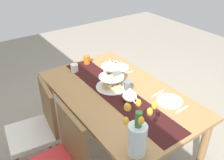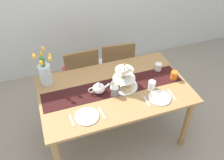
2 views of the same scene
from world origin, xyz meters
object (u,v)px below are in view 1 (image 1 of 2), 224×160
(cream_jug, at_px, (74,68))
(fork_left, at_px, (182,109))
(knife_left, at_px, (158,93))
(mug_white_text, at_px, (107,69))
(dinner_plate_right, at_px, (118,68))
(fork_right, at_px, (127,73))
(dinner_plate_left, at_px, (170,101))
(mug_grey, at_px, (128,86))
(tulip_vase, at_px, (137,136))
(knife_right, at_px, (111,63))
(mug_orange, at_px, (87,60))
(tiered_cake_stand, at_px, (112,78))
(dining_table, at_px, (118,102))
(chair_right, at_px, (38,126))
(teapot, at_px, (130,96))

(cream_jug, distance_m, fork_left, 1.19)
(knife_left, relative_size, mug_white_text, 1.79)
(dinner_plate_right, xyz_separation_m, mug_white_text, (-0.01, 0.16, 0.04))
(knife_left, xyz_separation_m, fork_right, (0.47, 0.00, 0.00))
(knife_left, bearing_deg, fork_left, 180.00)
(dinner_plate_left, xyz_separation_m, mug_grey, (0.35, 0.19, 0.05))
(dinner_plate_right, bearing_deg, tulip_vase, 149.46)
(mug_grey, bearing_deg, tulip_vase, 146.25)
(fork_left, relative_size, mug_white_text, 1.58)
(dinner_plate_left, xyz_separation_m, fork_right, (0.62, 0.00, -0.00))
(tulip_vase, relative_size, cream_jug, 4.94)
(knife_right, bearing_deg, knife_left, 180.00)
(cream_jug, relative_size, knife_left, 0.50)
(knife_right, bearing_deg, dinner_plate_right, 180.00)
(mug_orange, bearing_deg, tiered_cake_stand, 174.22)
(tulip_vase, relative_size, mug_grey, 4.42)
(knife_left, bearing_deg, mug_grey, 43.52)
(tulip_vase, distance_m, dinner_plate_right, 1.23)
(dining_table, xyz_separation_m, tulip_vase, (-0.66, 0.33, 0.26))
(chair_right, height_order, mug_grey, chair_right)
(teapot, distance_m, knife_right, 0.76)
(fork_right, distance_m, knife_right, 0.29)
(dinner_plate_right, height_order, mug_grey, mug_grey)
(tiered_cake_stand, height_order, cream_jug, tiered_cake_stand)
(dinner_plate_right, relative_size, knife_right, 1.35)
(cream_jug, distance_m, mug_orange, 0.22)
(dining_table, xyz_separation_m, chair_right, (0.28, 0.70, -0.15))
(fork_left, bearing_deg, chair_right, 51.06)
(teapot, height_order, dinner_plate_left, teapot)
(knife_left, xyz_separation_m, mug_grey, (0.20, 0.19, 0.05))
(mug_grey, bearing_deg, dining_table, 74.18)
(dining_table, relative_size, tulip_vase, 3.76)
(dinner_plate_right, bearing_deg, knife_left, 180.00)
(teapot, distance_m, mug_orange, 0.86)
(teapot, bearing_deg, mug_grey, -32.37)
(mug_grey, bearing_deg, dinner_plate_right, -25.17)
(dinner_plate_right, bearing_deg, cream_jug, 64.64)
(knife_right, xyz_separation_m, mug_orange, (0.15, 0.23, 0.04))
(dinner_plate_left, relative_size, fork_right, 1.53)
(dining_table, relative_size, cream_jug, 18.57)
(chair_right, height_order, teapot, chair_right)
(fork_right, bearing_deg, fork_left, 180.00)
(fork_right, xyz_separation_m, mug_orange, (0.44, 0.23, 0.04))
(chair_right, xyz_separation_m, fork_right, (-0.04, -0.99, 0.26))
(tulip_vase, bearing_deg, fork_right, -34.40)
(dining_table, distance_m, dinner_plate_left, 0.49)
(dinner_plate_left, bearing_deg, mug_orange, 12.14)
(cream_jug, relative_size, mug_white_text, 0.89)
(mug_grey, bearing_deg, mug_white_text, -4.88)
(tiered_cake_stand, xyz_separation_m, mug_grey, (-0.13, -0.09, -0.05))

